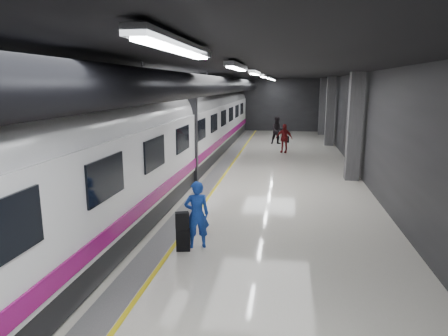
{
  "coord_description": "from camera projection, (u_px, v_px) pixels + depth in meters",
  "views": [
    {
      "loc": [
        1.78,
        -15.31,
        3.99
      ],
      "look_at": [
        -0.21,
        -2.8,
        1.34
      ],
      "focal_mm": 32.0,
      "sensor_mm": 36.0,
      "label": 1
    }
  ],
  "objects": [
    {
      "name": "traveler_far_a",
      "position": [
        278.0,
        130.0,
        27.09
      ],
      "size": [
        1.07,
        0.93,
        1.87
      ],
      "primitive_type": "imported",
      "rotation": [
        0.0,
        0.0,
        0.27
      ],
      "color": "black",
      "rests_on": "ground"
    },
    {
      "name": "platform_hall",
      "position": [
        237.0,
        96.0,
        16.14
      ],
      "size": [
        10.02,
        40.02,
        4.51
      ],
      "color": "black",
      "rests_on": "ground"
    },
    {
      "name": "train",
      "position": [
        160.0,
        134.0,
        15.97
      ],
      "size": [
        3.05,
        38.0,
        4.05
      ],
      "color": "black",
      "rests_on": "ground"
    },
    {
      "name": "suitcase_main",
      "position": [
        183.0,
        240.0,
        9.75
      ],
      "size": [
        0.38,
        0.28,
        0.55
      ],
      "primitive_type": "cube",
      "rotation": [
        0.0,
        0.0,
        0.22
      ],
      "color": "black",
      "rests_on": "ground"
    },
    {
      "name": "suitcase_far",
      "position": [
        287.0,
        139.0,
        27.99
      ],
      "size": [
        0.34,
        0.26,
        0.46
      ],
      "primitive_type": "cube",
      "rotation": [
        0.0,
        0.0,
        0.19
      ],
      "color": "black",
      "rests_on": "ground"
    },
    {
      "name": "ground",
      "position": [
        240.0,
        187.0,
        15.89
      ],
      "size": [
        40.0,
        40.0,
        0.0
      ],
      "primitive_type": "plane",
      "color": "silver",
      "rests_on": "ground"
    },
    {
      "name": "traveler_main",
      "position": [
        197.0,
        215.0,
        9.83
      ],
      "size": [
        0.72,
        0.59,
        1.7
      ],
      "primitive_type": "imported",
      "rotation": [
        0.0,
        0.0,
        3.49
      ],
      "color": "blue",
      "rests_on": "ground"
    },
    {
      "name": "traveler_far_b",
      "position": [
        284.0,
        138.0,
        23.79
      ],
      "size": [
        1.07,
        0.64,
        1.71
      ],
      "primitive_type": "imported",
      "rotation": [
        0.0,
        0.0,
        -0.23
      ],
      "color": "maroon",
      "rests_on": "ground"
    },
    {
      "name": "shoulder_bag",
      "position": [
        182.0,
        221.0,
        9.62
      ],
      "size": [
        0.36,
        0.28,
        0.43
      ],
      "primitive_type": "cube",
      "rotation": [
        0.0,
        0.0,
        0.38
      ],
      "color": "black",
      "rests_on": "suitcase_main"
    }
  ]
}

